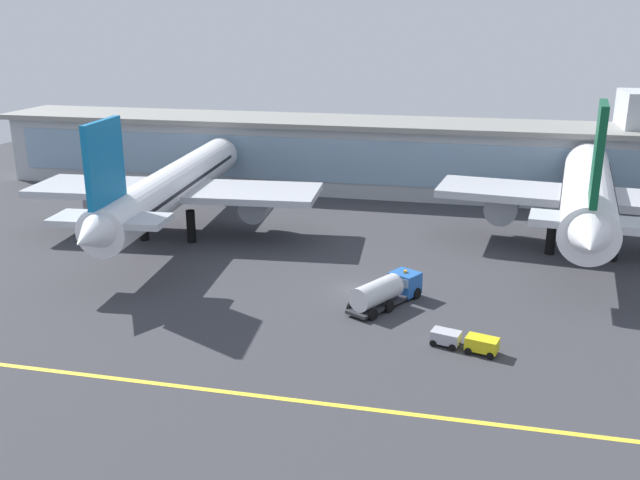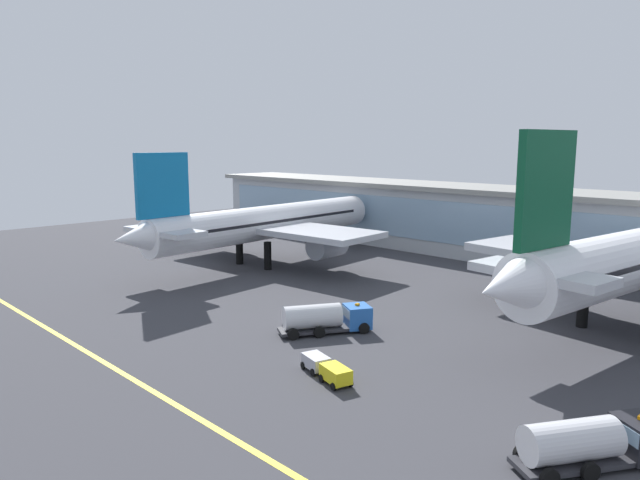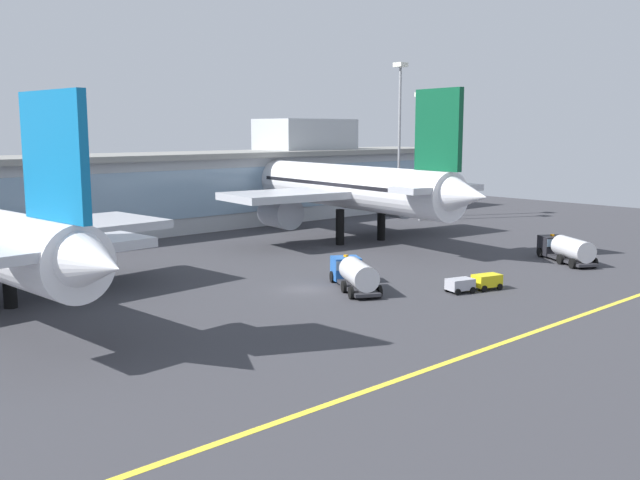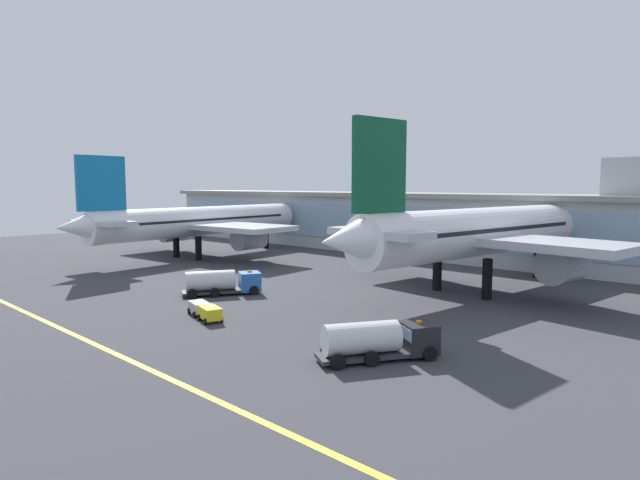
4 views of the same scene
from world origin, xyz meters
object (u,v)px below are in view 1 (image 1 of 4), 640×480
fuel_tanker_truck (387,290)px  baggage_tug_near (465,341)px  airliner_near_right (587,193)px  airliner_near_left (174,187)px

fuel_tanker_truck → baggage_tug_near: size_ratio=1.56×
baggage_tug_near → fuel_tanker_truck: bearing=148.7°
fuel_tanker_truck → baggage_tug_near: fuel_tanker_truck is taller
airliner_near_right → baggage_tug_near: size_ratio=8.33×
airliner_near_right → baggage_tug_near: airliner_near_right is taller
airliner_near_left → airliner_near_right: size_ratio=1.06×
airliner_near_right → baggage_tug_near: 33.14m
fuel_tanker_truck → baggage_tug_near: 11.16m
airliner_near_left → baggage_tug_near: airliner_near_left is taller
airliner_near_left → baggage_tug_near: bearing=-128.5°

